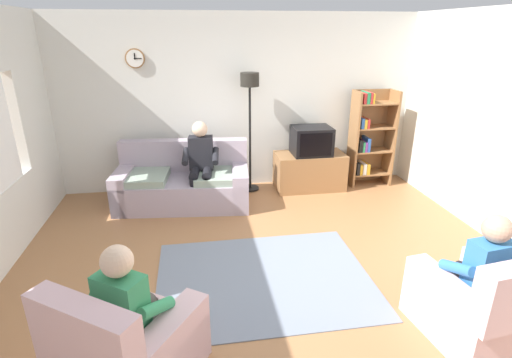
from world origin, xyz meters
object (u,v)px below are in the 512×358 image
Objects in this scene: bookshelf at (368,138)px; floor_lamp at (250,100)px; person_in_right_armchair at (478,268)px; armchair_near_bookshelf at (479,306)px; person_in_left_armchair at (133,304)px; person_on_couch at (201,160)px; tv_stand at (309,171)px; tv at (311,141)px; couch at (183,184)px; armchair_near_window at (129,347)px.

floor_lamp is at bearing 179.25° from bookshelf.
floor_lamp is at bearing 111.83° from person_in_right_armchair.
bookshelf is at bearing 81.03° from armchair_near_bookshelf.
bookshelf is 4.78m from person_in_left_armchair.
person_in_right_armchair is (2.17, -2.94, -0.09)m from person_on_couch.
tv_stand is 0.51m from tv.
floor_lamp is at bearing 20.93° from couch.
person_in_left_armchair reaches higher than couch.
armchair_near_bookshelf is (1.40, -3.54, -1.16)m from floor_lamp.
armchair_near_bookshelf is (0.44, -3.44, -0.00)m from tv_stand.
tv is at bearing 12.65° from person_on_couch.
tv is 1.79m from person_on_couch.
couch reaches higher than tv_stand.
person_in_left_armchair is at bearing -95.54° from couch.
person_in_left_armchair reaches higher than tv_stand.
person_in_right_armchair is (-0.01, 0.09, 0.32)m from armchair_near_bookshelf.
couch is 1.28× the size of bookshelf.
person_in_left_armchair is at bearing 178.55° from armchair_near_bookshelf.
armchair_near_bookshelf is (0.44, -3.42, -0.52)m from tv.
person_on_couch reaches higher than person_in_left_armchair.
bookshelf is at bearing 46.37° from armchair_near_window.
couch is 1.68× the size of armchair_near_window.
armchair_near_bookshelf is at bearing -82.75° from tv_stand.
tv is 4.08m from person_in_left_armchair.
armchair_near_window is 0.33m from person_in_left_armchair.
person_on_couch reaches higher than tv.
floor_lamp is at bearing 68.37° from armchair_near_window.
tv is 0.48× the size of person_on_couch.
person_on_couch reaches higher than armchair_near_bookshelf.
armchair_near_window is 1.05× the size of person_in_right_armchair.
person_in_left_armchair is (-2.31, -3.35, -0.20)m from tv.
floor_lamp is at bearing 174.09° from tv_stand.
couch is 2.04m from tv_stand.
bookshelf is 4.89m from armchair_near_window.
person_in_right_armchair is at bearing -82.75° from tv_stand.
armchair_near_bookshelf is (2.45, -3.14, -0.02)m from couch.
person_on_couch is (-2.18, 3.03, 0.41)m from armchair_near_bookshelf.
person_in_right_armchair is at bearing -82.70° from tv.
armchair_near_bookshelf is at bearing -51.98° from couch.
person_in_left_armchair is (-0.30, -3.07, 0.29)m from couch.
person_in_left_armchair is (-3.31, -3.45, -0.18)m from bookshelf.
armchair_near_window is at bearing -124.43° from tv_stand.
armchair_near_window is at bearing -178.10° from person_in_right_armchair.
tv is 0.51× the size of armchair_near_window.
floor_lamp is (1.06, 0.40, 1.14)m from couch.
armchair_near_bookshelf is at bearing -98.97° from bookshelf.
bookshelf reaches higher than armchair_near_bookshelf.
tv_stand is 3.47m from armchair_near_bookshelf.
armchair_near_bookshelf is 0.33m from person_in_right_armchair.
tv is at bearing -7.35° from floor_lamp.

